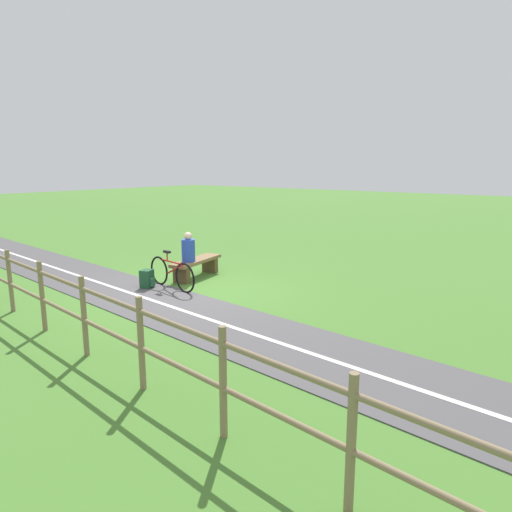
% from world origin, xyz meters
% --- Properties ---
extents(ground_plane, '(80.00, 80.00, 0.00)m').
position_xyz_m(ground_plane, '(0.00, 0.00, 0.00)').
color(ground_plane, '#477A2D').
extents(paved_path, '(4.98, 36.03, 0.02)m').
position_xyz_m(paved_path, '(1.31, 4.00, 0.01)').
color(paved_path, '#4C494C').
rests_on(paved_path, ground_plane).
extents(path_centre_line, '(2.82, 31.89, 0.00)m').
position_xyz_m(path_centre_line, '(1.31, 4.00, 0.02)').
color(path_centre_line, silver).
rests_on(path_centre_line, paved_path).
extents(bench, '(1.72, 0.74, 0.47)m').
position_xyz_m(bench, '(-1.05, -0.75, 0.32)').
color(bench, brown).
rests_on(bench, ground_plane).
extents(person_seated, '(0.38, 0.38, 0.72)m').
position_xyz_m(person_seated, '(-0.73, -0.69, 0.78)').
color(person_seated, '#2847B7').
rests_on(person_seated, bench).
extents(bicycle, '(0.27, 1.68, 0.86)m').
position_xyz_m(bicycle, '(0.06, -0.43, 0.36)').
color(bicycle, black).
rests_on(bicycle, ground_plane).
extents(backpack, '(0.34, 0.34, 0.43)m').
position_xyz_m(backpack, '(0.36, -0.93, 0.21)').
color(backpack, '#1E4C2D').
rests_on(backpack, ground_plane).
extents(fence_roadside, '(1.17, 10.48, 1.20)m').
position_xyz_m(fence_roadside, '(3.42, 2.07, 0.70)').
color(fence_roadside, '#847051').
rests_on(fence_roadside, ground_plane).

